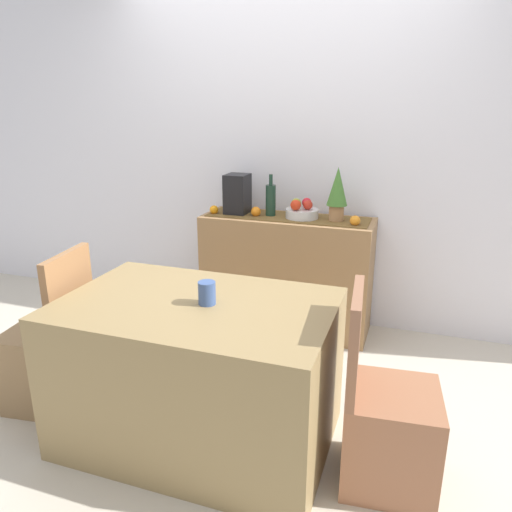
{
  "coord_description": "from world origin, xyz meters",
  "views": [
    {
      "loc": [
        0.97,
        -2.33,
        1.64
      ],
      "look_at": [
        0.04,
        0.37,
        0.72
      ],
      "focal_mm": 33.95,
      "sensor_mm": 36.0,
      "label": 1
    }
  ],
  "objects_px": {
    "fruit_bowl": "(302,213)",
    "wine_bottle": "(271,200)",
    "potted_plant": "(337,191)",
    "chair_by_corner": "(387,428)",
    "dining_table": "(199,372)",
    "sideboard_console": "(286,274)",
    "coffee_maker": "(237,194)",
    "chair_near_window": "(52,360)",
    "coffee_cup": "(207,293)"
  },
  "relations": [
    {
      "from": "wine_bottle",
      "to": "potted_plant",
      "type": "bearing_deg",
      "value": 0.0
    },
    {
      "from": "sideboard_console",
      "to": "coffee_maker",
      "type": "bearing_deg",
      "value": 180.0
    },
    {
      "from": "coffee_maker",
      "to": "potted_plant",
      "type": "height_order",
      "value": "potted_plant"
    },
    {
      "from": "wine_bottle",
      "to": "dining_table",
      "type": "height_order",
      "value": "wine_bottle"
    },
    {
      "from": "dining_table",
      "to": "chair_near_window",
      "type": "relative_size",
      "value": 1.44
    },
    {
      "from": "chair_by_corner",
      "to": "potted_plant",
      "type": "bearing_deg",
      "value": 109.97
    },
    {
      "from": "potted_plant",
      "to": "chair_near_window",
      "type": "relative_size",
      "value": 0.41
    },
    {
      "from": "potted_plant",
      "to": "coffee_cup",
      "type": "relative_size",
      "value": 3.41
    },
    {
      "from": "fruit_bowl",
      "to": "potted_plant",
      "type": "relative_size",
      "value": 0.62
    },
    {
      "from": "sideboard_console",
      "to": "fruit_bowl",
      "type": "bearing_deg",
      "value": 0.0
    },
    {
      "from": "wine_bottle",
      "to": "chair_by_corner",
      "type": "xyz_separation_m",
      "value": [
        0.97,
        -1.36,
        -0.71
      ]
    },
    {
      "from": "sideboard_console",
      "to": "coffee_maker",
      "type": "height_order",
      "value": "coffee_maker"
    },
    {
      "from": "wine_bottle",
      "to": "dining_table",
      "type": "xyz_separation_m",
      "value": [
        0.06,
        -1.36,
        -0.6
      ]
    },
    {
      "from": "coffee_maker",
      "to": "wine_bottle",
      "type": "bearing_deg",
      "value": 0.0
    },
    {
      "from": "wine_bottle",
      "to": "coffee_cup",
      "type": "height_order",
      "value": "wine_bottle"
    },
    {
      "from": "sideboard_console",
      "to": "potted_plant",
      "type": "xyz_separation_m",
      "value": [
        0.35,
        0.0,
        0.63
      ]
    },
    {
      "from": "coffee_cup",
      "to": "chair_near_window",
      "type": "relative_size",
      "value": 0.12
    },
    {
      "from": "sideboard_console",
      "to": "chair_by_corner",
      "type": "relative_size",
      "value": 1.36
    },
    {
      "from": "dining_table",
      "to": "chair_near_window",
      "type": "xyz_separation_m",
      "value": [
        -0.91,
        0.0,
        -0.1
      ]
    },
    {
      "from": "coffee_cup",
      "to": "fruit_bowl",
      "type": "bearing_deg",
      "value": 85.18
    },
    {
      "from": "coffee_maker",
      "to": "chair_near_window",
      "type": "relative_size",
      "value": 0.32
    },
    {
      "from": "wine_bottle",
      "to": "potted_plant",
      "type": "height_order",
      "value": "potted_plant"
    },
    {
      "from": "potted_plant",
      "to": "coffee_cup",
      "type": "bearing_deg",
      "value": -104.63
    },
    {
      "from": "chair_by_corner",
      "to": "sideboard_console",
      "type": "bearing_deg",
      "value": 121.68
    },
    {
      "from": "potted_plant",
      "to": "dining_table",
      "type": "height_order",
      "value": "potted_plant"
    },
    {
      "from": "sideboard_console",
      "to": "potted_plant",
      "type": "bearing_deg",
      "value": 0.0
    },
    {
      "from": "wine_bottle",
      "to": "coffee_maker",
      "type": "xyz_separation_m",
      "value": [
        -0.25,
        0.0,
        0.03
      ]
    },
    {
      "from": "sideboard_console",
      "to": "coffee_maker",
      "type": "relative_size",
      "value": 4.23
    },
    {
      "from": "fruit_bowl",
      "to": "dining_table",
      "type": "xyz_separation_m",
      "value": [
        -0.17,
        -1.36,
        -0.52
      ]
    },
    {
      "from": "coffee_maker",
      "to": "chair_by_corner",
      "type": "xyz_separation_m",
      "value": [
        1.22,
        -1.36,
        -0.73
      ]
    },
    {
      "from": "wine_bottle",
      "to": "chair_by_corner",
      "type": "bearing_deg",
      "value": -54.63
    },
    {
      "from": "chair_near_window",
      "to": "chair_by_corner",
      "type": "relative_size",
      "value": 1.0
    },
    {
      "from": "fruit_bowl",
      "to": "wine_bottle",
      "type": "height_order",
      "value": "wine_bottle"
    },
    {
      "from": "fruit_bowl",
      "to": "coffee_maker",
      "type": "bearing_deg",
      "value": 180.0
    },
    {
      "from": "wine_bottle",
      "to": "dining_table",
      "type": "bearing_deg",
      "value": -87.53
    },
    {
      "from": "coffee_cup",
      "to": "potted_plant",
      "type": "bearing_deg",
      "value": 75.37
    },
    {
      "from": "sideboard_console",
      "to": "dining_table",
      "type": "xyz_separation_m",
      "value": [
        -0.07,
        -1.36,
        -0.06
      ]
    },
    {
      "from": "wine_bottle",
      "to": "coffee_maker",
      "type": "bearing_deg",
      "value": 180.0
    },
    {
      "from": "chair_near_window",
      "to": "coffee_maker",
      "type": "bearing_deg",
      "value": 66.33
    },
    {
      "from": "fruit_bowl",
      "to": "dining_table",
      "type": "height_order",
      "value": "fruit_bowl"
    },
    {
      "from": "coffee_cup",
      "to": "chair_near_window",
      "type": "xyz_separation_m",
      "value": [
        -0.97,
        0.0,
        -0.53
      ]
    },
    {
      "from": "dining_table",
      "to": "sideboard_console",
      "type": "bearing_deg",
      "value": 87.15
    },
    {
      "from": "fruit_bowl",
      "to": "chair_by_corner",
      "type": "relative_size",
      "value": 0.26
    },
    {
      "from": "potted_plant",
      "to": "chair_by_corner",
      "type": "distance_m",
      "value": 1.65
    },
    {
      "from": "wine_bottle",
      "to": "chair_by_corner",
      "type": "relative_size",
      "value": 0.33
    },
    {
      "from": "fruit_bowl",
      "to": "chair_near_window",
      "type": "bearing_deg",
      "value": -128.51
    },
    {
      "from": "coffee_maker",
      "to": "dining_table",
      "type": "xyz_separation_m",
      "value": [
        0.31,
        -1.36,
        -0.63
      ]
    },
    {
      "from": "chair_by_corner",
      "to": "coffee_cup",
      "type": "bearing_deg",
      "value": 179.81
    },
    {
      "from": "chair_near_window",
      "to": "coffee_cup",
      "type": "bearing_deg",
      "value": -0.04
    },
    {
      "from": "coffee_maker",
      "to": "dining_table",
      "type": "relative_size",
      "value": 0.22
    }
  ]
}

